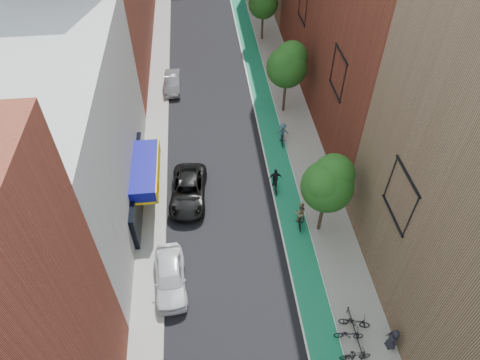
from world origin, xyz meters
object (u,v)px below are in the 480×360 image
object	(u,v)px
pedestrian	(393,339)
parked_car_white	(170,277)
parked_car_black	(188,191)
cyclist_lane_mid	(275,182)
cyclist_lane_far	(282,135)
parked_car_silver	(172,82)
cyclist_lane_near	(300,216)

from	to	relation	value
pedestrian	parked_car_white	bearing A→B (deg)	-124.02
parked_car_black	cyclist_lane_mid	size ratio (longest dim) A/B	2.75
parked_car_black	cyclist_lane_far	distance (m)	9.80
parked_car_black	cyclist_lane_mid	bearing A→B (deg)	6.59
parked_car_white	parked_car_silver	size ratio (longest dim) A/B	1.12
parked_car_white	cyclist_lane_mid	world-z (taller)	cyclist_lane_mid
parked_car_black	parked_car_silver	distance (m)	14.98
parked_car_silver	pedestrian	bearing A→B (deg)	-65.46
cyclist_lane_near	pedestrian	world-z (taller)	cyclist_lane_near
parked_car_white	pedestrian	world-z (taller)	pedestrian
parked_car_silver	cyclist_lane_near	xyz separation A→B (m)	(8.93, -18.25, 0.17)
parked_car_black	parked_car_silver	bearing A→B (deg)	99.64
cyclist_lane_mid	pedestrian	bearing A→B (deg)	109.88
parked_car_white	cyclist_lane_far	xyz separation A→B (m)	(9.30, 12.84, 0.04)
cyclist_lane_near	cyclist_lane_mid	xyz separation A→B (m)	(-1.15, 3.52, -0.11)
parked_car_black	pedestrian	world-z (taller)	pedestrian
cyclist_lane_mid	cyclist_lane_far	size ratio (longest dim) A/B	1.04
parked_car_white	parked_car_black	size ratio (longest dim) A/B	0.86
parked_car_black	cyclist_lane_far	size ratio (longest dim) A/B	2.85
parked_car_black	cyclist_lane_far	xyz separation A→B (m)	(8.04, 5.61, 0.08)
parked_car_white	cyclist_lane_mid	distance (m)	10.78
parked_car_black	parked_car_silver	world-z (taller)	parked_car_black
cyclist_lane_near	pedestrian	bearing A→B (deg)	115.15
parked_car_white	parked_car_black	distance (m)	7.35
cyclist_lane_far	pedestrian	bearing A→B (deg)	105.12
cyclist_lane_near	parked_car_black	bearing A→B (deg)	-17.61
cyclist_lane_mid	parked_car_black	bearing A→B (deg)	2.62
cyclist_lane_far	pedestrian	xyz separation A→B (m)	(2.90, -18.20, 0.13)
cyclist_lane_mid	cyclist_lane_far	world-z (taller)	cyclist_lane_mid
parked_car_silver	cyclist_lane_far	distance (m)	13.16
parked_car_white	cyclist_lane_far	world-z (taller)	cyclist_lane_far
cyclist_lane_far	cyclist_lane_near	bearing A→B (deg)	93.79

